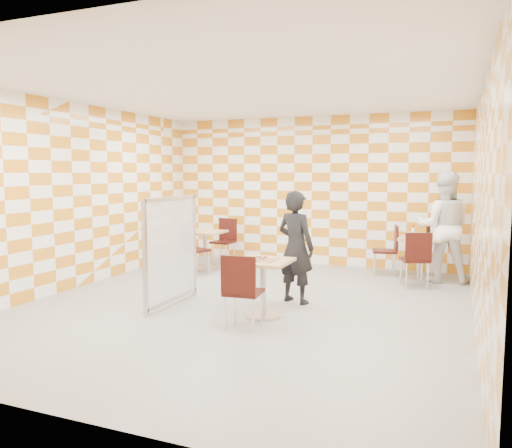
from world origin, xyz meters
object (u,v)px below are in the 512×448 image
Objects in this scene: chair_main_front at (241,286)px; chair_empty_far at (225,237)px; partition at (171,250)px; chair_second_side at (390,246)px; sport_bottle at (413,232)px; main_table at (263,278)px; soda_bottle at (428,232)px; second_table at (419,251)px; chair_second_front at (416,255)px; chair_empty_near at (191,246)px; empty_table at (205,243)px; man_dark at (296,247)px; man_white at (443,227)px.

chair_empty_far is at bearing 117.80° from chair_main_front.
chair_second_side is at bearing 50.59° from partition.
sport_bottle is at bearing -11.45° from chair_second_side.
soda_bottle reaches higher than main_table.
second_table is 0.71m from chair_second_front.
chair_second_front is (1.75, 3.09, 0.00)m from chair_main_front.
second_table is 4.07m from chair_empty_near.
chair_second_front reaches higher than main_table.
empty_table is 4.12m from soda_bottle.
man_dark is at bearing -134.53° from chair_second_front.
chair_empty_far is 3.74m from sport_bottle.
chair_main_front is 4.35m from man_white.
main_table is 0.81× the size of chair_second_side.
second_table is (1.74, 3.12, 0.00)m from main_table.
second_table is at bearing 8.62° from empty_table.
partition is 6.74× the size of soda_bottle.
chair_second_front is 2.23m from man_dark.
soda_bottle is (1.89, 3.81, 0.31)m from chair_main_front.
chair_second_side reaches higher than empty_table.
chair_empty_far is 4.62× the size of sport_bottle.
second_table is 0.81× the size of chair_empty_near.
sport_bottle reaches higher than chair_empty_far.
sport_bottle is at bearing -102.75° from man_dark.
chair_main_front is 3.40m from chair_empty_near.
chair_second_front is 0.80m from soda_bottle.
man_white reaches higher than chair_main_front.
partition is at bearing 44.78° from man_dark.
chair_main_front is at bearing -62.20° from chair_empty_far.
second_table is 3.26× the size of soda_bottle.
chair_second_front is 1.00× the size of chair_second_side.
chair_empty_far reaches higher than second_table.
man_dark reaches higher than chair_main_front.
chair_main_front is 4.12m from chair_second_side.
chair_main_front is 4.02× the size of soda_bottle.
empty_table is at bearing -16.84° from man_dark.
man_white reaches higher than chair_empty_far.
chair_second_side is at bearing 165.71° from second_table.
partition reaches higher than main_table.
man_white is 0.27m from soda_bottle.
chair_empty_near is at bearing -6.92° from man_dark.
second_table is 4.18m from chair_main_front.
chair_empty_far is at bearing 84.41° from empty_table.
empty_table is 2.61m from partition.
second_table is 0.81× the size of chair_main_front.
empty_table is 0.46× the size of man_dark.
main_table is at bearing 88.82° from chair_main_front.
soda_bottle reaches higher than sport_bottle.
chair_main_front is 1.00× the size of chair_second_front.
chair_empty_near is 4.45m from man_white.
chair_main_front reaches higher than second_table.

